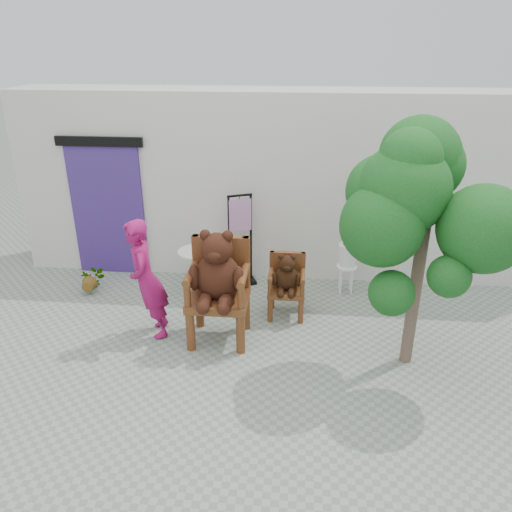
# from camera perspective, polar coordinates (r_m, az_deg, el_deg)

# --- Properties ---
(ground_plane) EXTENTS (60.00, 60.00, 0.00)m
(ground_plane) POSITION_cam_1_polar(r_m,az_deg,el_deg) (6.26, 2.84, -13.08)
(ground_plane) COLOR gray
(ground_plane) RESTS_ON ground
(back_wall) EXTENTS (9.00, 1.00, 3.00)m
(back_wall) POSITION_cam_1_polar(r_m,az_deg,el_deg) (8.41, 4.07, 8.27)
(back_wall) COLOR silver
(back_wall) RESTS_ON ground
(doorway) EXTENTS (1.40, 0.11, 2.33)m
(doorway) POSITION_cam_1_polar(r_m,az_deg,el_deg) (8.61, -16.57, 5.37)
(doorway) COLOR #402776
(doorway) RESTS_ON ground
(chair_big) EXTENTS (0.78, 0.83, 1.57)m
(chair_big) POSITION_cam_1_polar(r_m,az_deg,el_deg) (6.46, -4.36, -2.49)
(chair_big) COLOR #512811
(chair_big) RESTS_ON ground
(chair_small) EXTENTS (0.52, 0.52, 0.97)m
(chair_small) POSITION_cam_1_polar(r_m,az_deg,el_deg) (7.14, 3.53, -2.66)
(chair_small) COLOR #512811
(chair_small) RESTS_ON ground
(person) EXTENTS (0.55, 0.69, 1.65)m
(person) POSITION_cam_1_polar(r_m,az_deg,el_deg) (6.70, -12.38, -2.66)
(person) COLOR #9A1356
(person) RESTS_ON ground
(cafe_table) EXTENTS (0.60, 0.60, 0.70)m
(cafe_table) POSITION_cam_1_polar(r_m,az_deg,el_deg) (7.88, -6.65, -1.17)
(cafe_table) COLOR white
(cafe_table) RESTS_ON ground
(display_stand) EXTENTS (0.55, 0.50, 1.51)m
(display_stand) POSITION_cam_1_polar(r_m,az_deg,el_deg) (8.06, -1.80, 0.69)
(display_stand) COLOR black
(display_stand) RESTS_ON ground
(stool_bucket) EXTENTS (0.32, 0.32, 1.45)m
(stool_bucket) POSITION_cam_1_polar(r_m,az_deg,el_deg) (7.87, 10.42, 0.14)
(stool_bucket) COLOR white
(stool_bucket) RESTS_ON ground
(tree) EXTENTS (1.95, 1.62, 2.97)m
(tree) POSITION_cam_1_polar(r_m,az_deg,el_deg) (5.75, 17.90, 6.45)
(tree) COLOR #4F3A2F
(tree) RESTS_ON ground
(potted_plant) EXTENTS (0.41, 0.37, 0.41)m
(potted_plant) POSITION_cam_1_polar(r_m,az_deg,el_deg) (8.36, -18.32, -2.57)
(potted_plant) COLOR #103C16
(potted_plant) RESTS_ON ground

